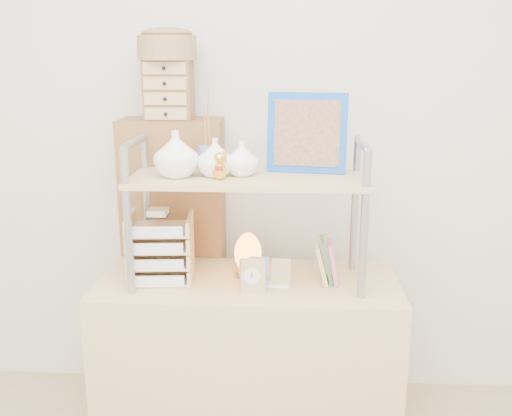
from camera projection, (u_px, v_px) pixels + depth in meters
The scene contains 10 objects.
room_shell at pixel (221, 19), 1.26m from camera, with size 3.42×3.41×2.61m.
desk at pixel (248, 364), 2.37m from camera, with size 1.20×0.50×0.75m, color tan.
cabinet at pixel (176, 263), 2.67m from camera, with size 0.45×0.24×1.35m, color brown.
hutch at pixel (235, 170), 2.18m from camera, with size 0.90×0.34×0.73m.
letter_tray at pixel (160, 251), 2.26m from camera, with size 0.26×0.25×0.29m.
salt_lamp at pixel (248, 254), 2.30m from camera, with size 0.12×0.11×0.18m.
desk_clock at pixel (252, 276), 2.15m from camera, with size 0.10×0.06×0.13m.
postcard_stand at pixel (270, 277), 2.22m from camera, with size 0.16×0.05×0.11m.
drawer_chest at pixel (169, 90), 2.45m from camera, with size 0.20×0.16×0.25m.
woven_basket at pixel (167, 48), 2.40m from camera, with size 0.25×0.25×0.10m, color brown.
Camera 1 is at (0.15, -0.92, 1.61)m, focal length 40.00 mm.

